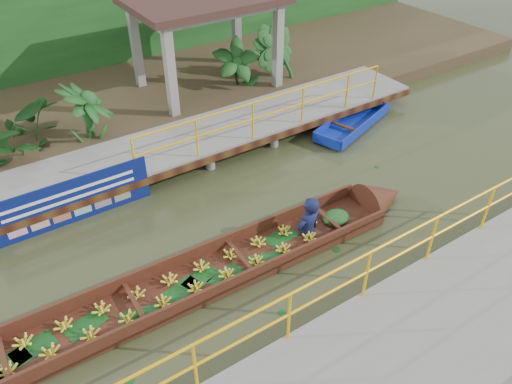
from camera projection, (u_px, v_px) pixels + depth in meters
ground at (232, 241)px, 10.63m from camera, size 80.00×80.00×0.00m
land_strip at (107, 101)px, 15.53m from camera, size 30.00×8.00×0.45m
far_dock at (162, 151)px, 12.65m from camera, size 16.00×2.06×1.66m
near_dock at (418, 349)px, 8.08m from camera, size 18.00×2.40×1.73m
pavilion at (205, 9)px, 14.52m from camera, size 4.40×3.00×3.00m
foliage_backdrop at (70, 22)px, 16.15m from camera, size 30.00×0.80×4.00m
vendor_boat at (206, 272)px, 9.56m from camera, size 10.99×1.39×2.30m
moored_blue_boat at (365, 113)px, 15.04m from camera, size 3.50×1.94×0.81m
blue_banner at (72, 201)px, 10.83m from camera, size 3.53×0.04×1.10m
tropical_plants at (74, 110)px, 12.77m from camera, size 14.31×1.31×1.63m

